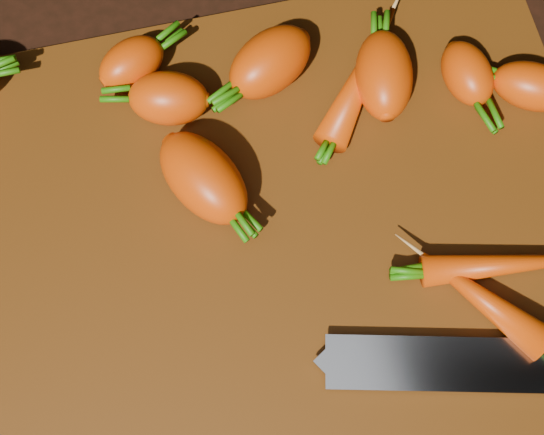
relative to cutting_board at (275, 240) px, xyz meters
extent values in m
cube|color=black|center=(0.00, 0.00, -0.01)|extent=(2.00, 2.00, 0.01)
cube|color=#582C0A|center=(0.00, 0.00, 0.00)|extent=(0.50, 0.40, 0.01)
ellipsoid|color=#EF4808|center=(-0.06, 0.12, 0.03)|extent=(0.07, 0.06, 0.04)
ellipsoid|color=#EF4808|center=(-0.04, 0.05, 0.03)|extent=(0.08, 0.10, 0.05)
ellipsoid|color=#EF4808|center=(0.11, 0.10, 0.03)|extent=(0.06, 0.08, 0.04)
ellipsoid|color=#EF4808|center=(0.03, 0.13, 0.03)|extent=(0.09, 0.08, 0.05)
ellipsoid|color=#EF4808|center=(-0.08, 0.16, 0.02)|extent=(0.07, 0.06, 0.04)
ellipsoid|color=#EF4808|center=(0.22, 0.07, 0.02)|extent=(0.07, 0.06, 0.04)
ellipsoid|color=#EF4808|center=(0.10, 0.11, 0.02)|extent=(0.10, 0.12, 0.03)
ellipsoid|color=#EF4808|center=(0.16, -0.06, 0.02)|extent=(0.13, 0.04, 0.02)
ellipsoid|color=#EF4808|center=(0.13, -0.08, 0.02)|extent=(0.09, 0.10, 0.03)
ellipsoid|color=#EF4808|center=(0.17, 0.09, 0.02)|extent=(0.04, 0.06, 0.04)
cube|color=gray|center=(0.01, -0.10, 0.01)|extent=(0.21, 0.09, 0.00)
cube|color=gray|center=(0.12, -0.12, 0.01)|extent=(0.02, 0.03, 0.02)
camera|label=1|loc=(-0.04, -0.16, 0.54)|focal=50.00mm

